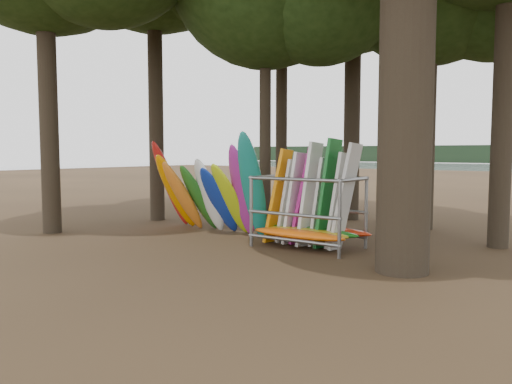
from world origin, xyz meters
The scene contains 3 objects.
ground centered at (0.00, 0.00, 0.00)m, with size 120.00×120.00×0.00m, color #47331E.
kayak_row centered at (-2.50, 1.77, 1.24)m, with size 4.43×2.06×3.25m.
storage_rack centered at (1.26, 1.57, 0.92)m, with size 3.15×1.59×2.89m.
Camera 1 is at (7.93, -9.78, 2.54)m, focal length 35.00 mm.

